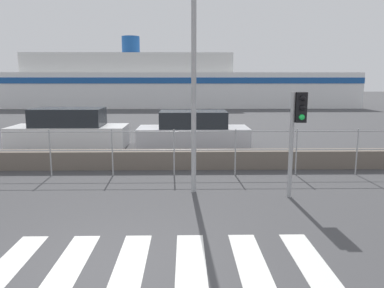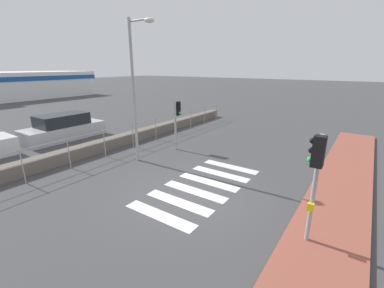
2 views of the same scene
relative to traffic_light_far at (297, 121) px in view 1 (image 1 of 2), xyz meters
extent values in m
plane|color=#424244|center=(-3.74, -3.36, -1.79)|extent=(160.00, 160.00, 0.00)
cube|color=silver|center=(-5.16, -3.36, -1.79)|extent=(0.45, 2.40, 0.01)
cube|color=silver|center=(-4.26, -3.36, -1.79)|extent=(0.45, 2.40, 0.01)
cube|color=silver|center=(-3.36, -3.36, -1.79)|extent=(0.45, 2.40, 0.01)
cube|color=silver|center=(-2.46, -3.36, -1.79)|extent=(0.45, 2.40, 0.01)
cube|color=silver|center=(-1.56, -3.36, -1.79)|extent=(0.45, 2.40, 0.01)
cube|color=silver|center=(-0.66, -3.36, -1.79)|extent=(0.45, 2.40, 0.01)
cube|color=#6B6056|center=(-3.74, 2.94, -1.51)|extent=(25.30, 0.55, 0.56)
cylinder|color=#9EA0A3|center=(-3.74, 2.07, -0.53)|extent=(22.77, 0.03, 0.03)
cylinder|color=#9EA0A3|center=(-3.74, 2.07, -1.06)|extent=(22.77, 0.03, 0.03)
cylinder|color=#9EA0A3|center=(-6.36, 2.07, -1.13)|extent=(0.04, 0.04, 1.33)
cylinder|color=#9EA0A3|center=(-4.61, 2.07, -1.13)|extent=(0.04, 0.04, 1.33)
cylinder|color=#9EA0A3|center=(-2.86, 2.07, -1.13)|extent=(0.04, 0.04, 1.33)
cylinder|color=#9EA0A3|center=(-1.11, 2.07, -1.13)|extent=(0.04, 0.04, 1.33)
cylinder|color=#9EA0A3|center=(0.64, 2.07, -1.13)|extent=(0.04, 0.04, 1.33)
cylinder|color=#9EA0A3|center=(2.39, 2.07, -1.13)|extent=(0.04, 0.04, 1.33)
cylinder|color=#9EA0A3|center=(-0.11, 0.01, -0.57)|extent=(0.10, 0.10, 2.44)
cube|color=black|center=(0.06, 0.01, 0.31)|extent=(0.24, 0.24, 0.68)
sphere|color=black|center=(0.06, -0.13, 0.52)|extent=(0.13, 0.13, 0.13)
sphere|color=black|center=(0.06, -0.13, 0.31)|extent=(0.13, 0.13, 0.13)
sphere|color=#19D84C|center=(0.06, -0.13, 0.09)|extent=(0.13, 0.13, 0.13)
cylinder|color=#9EA0A3|center=(-2.34, 0.46, 1.17)|extent=(0.12, 0.12, 5.92)
cube|color=white|center=(-3.74, 30.82, -0.11)|extent=(35.88, 8.38, 3.37)
cube|color=white|center=(-8.04, 30.82, 2.50)|extent=(20.09, 6.71, 1.85)
cube|color=#194C99|center=(-3.74, 26.61, 0.83)|extent=(35.88, 0.08, 0.54)
cylinder|color=#194C99|center=(-8.04, 30.82, 4.33)|extent=(1.80, 1.80, 1.80)
cube|color=silver|center=(-7.24, 6.70, -1.36)|extent=(4.60, 1.80, 0.87)
cube|color=#1E2328|center=(-7.24, 6.70, -0.57)|extent=(2.76, 1.58, 0.71)
cube|color=#BCBCC1|center=(-2.22, 6.70, -1.39)|extent=(4.47, 1.78, 0.80)
cube|color=#1E2328|center=(-2.22, 6.70, -0.66)|extent=(2.68, 1.56, 0.66)
camera|label=1|loc=(-2.54, -8.38, 0.92)|focal=35.00mm
camera|label=2|loc=(-9.93, -7.79, 2.32)|focal=24.00mm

